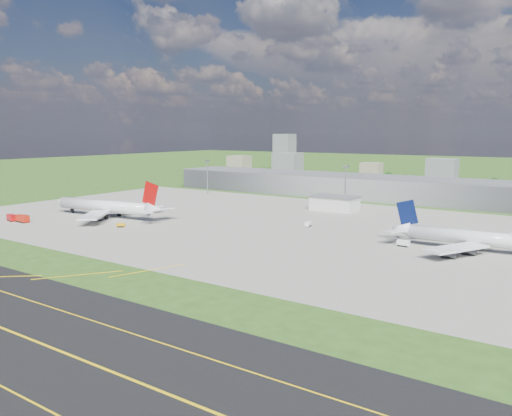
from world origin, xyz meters
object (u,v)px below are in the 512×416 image
Objects in this scene: airliner_red_twin at (108,207)px; tug_yellow at (121,225)px; fire_truck at (22,219)px; crash_tender at (12,218)px; van_white_near at (308,224)px; airliner_blue_quad at (487,239)px; van_white_far at (403,244)px.

tug_yellow is (28.75, -15.90, -4.65)m from airliner_red_twin.
fire_truck is 1.25× the size of crash_tender.
tug_yellow is (52.27, 19.45, -0.89)m from fire_truck.
van_white_near is at bearing 31.95° from fire_truck.
airliner_red_twin is 188.01m from airliner_blue_quad.
crash_tender is 63.94m from tug_yellow.
airliner_red_twin reaches higher than van_white_far.
tug_yellow is 0.95× the size of van_white_near.
fire_truck is 1.84× the size of van_white_near.
crash_tender is at bearing -170.22° from fire_truck.
crash_tender is at bearing 43.25° from airliner_red_twin.
fire_truck is 55.78m from tug_yellow.
airliner_blue_quad is 227.11m from crash_tender.
airliner_red_twin is 15.45× the size of van_white_far.
van_white_near is (127.48, 71.80, -0.69)m from fire_truck.
tug_yellow is (60.56, 20.50, -0.71)m from crash_tender.
airliner_blue_quad is 14.96× the size of van_white_near.
airliner_blue_quad is 218.87m from fire_truck.
crash_tender reaches higher than van_white_far.
airliner_red_twin is 42.63m from fire_truck.
crash_tender is 1.47× the size of van_white_near.
airliner_red_twin is 1.09× the size of airliner_blue_quad.
van_white_near is at bearing -166.28° from airliner_red_twin.
fire_truck reaches higher than crash_tender.
airliner_red_twin is 16.25× the size of van_white_near.
crash_tender is at bearing -162.26° from van_white_far.
fire_truck is 1.75× the size of van_white_far.
crash_tender reaches higher than tug_yellow.
airliner_blue_quad reaches higher than crash_tender.
airliner_red_twin is at bearing -171.66° from van_white_far.
airliner_blue_quad is at bearing -102.26° from van_white_near.
airliner_red_twin is at bearing -173.57° from airliner_blue_quad.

